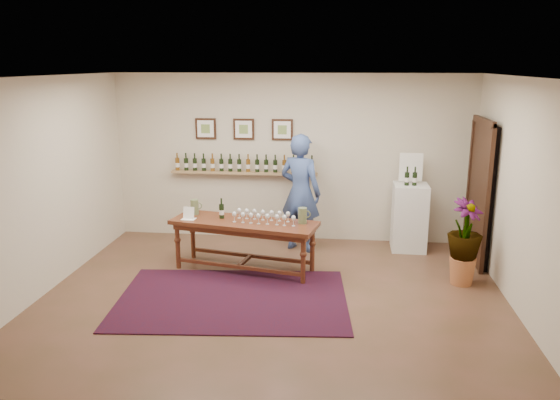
# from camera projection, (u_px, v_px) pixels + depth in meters

# --- Properties ---
(ground) EXTENTS (6.00, 6.00, 0.00)m
(ground) POSITION_uv_depth(u_px,v_px,m) (273.00, 297.00, 7.10)
(ground) COLOR #4D3922
(ground) RESTS_ON ground
(room_shell) EXTENTS (6.00, 6.00, 6.00)m
(room_shell) POSITION_uv_depth(u_px,v_px,m) (424.00, 186.00, 8.39)
(room_shell) COLOR beige
(room_shell) RESTS_ON ground
(rug) EXTENTS (3.07, 2.19, 0.02)m
(rug) POSITION_uv_depth(u_px,v_px,m) (233.00, 299.00, 7.02)
(rug) COLOR #460C14
(rug) RESTS_ON ground
(tasting_table) EXTENTS (2.21, 1.10, 0.75)m
(tasting_table) POSITION_uv_depth(u_px,v_px,m) (244.00, 228.00, 7.87)
(tasting_table) COLOR #4F2213
(tasting_table) RESTS_ON ground
(table_glasses) EXTENTS (1.17, 0.41, 0.16)m
(table_glasses) POSITION_uv_depth(u_px,v_px,m) (261.00, 216.00, 7.78)
(table_glasses) COLOR silver
(table_glasses) RESTS_ON tasting_table
(table_bottles) EXTENTS (0.28, 0.18, 0.29)m
(table_bottles) POSITION_uv_depth(u_px,v_px,m) (222.00, 208.00, 7.98)
(table_bottles) COLOR black
(table_bottles) RESTS_ON tasting_table
(pitcher_left) EXTENTS (0.15, 0.15, 0.22)m
(pitcher_left) POSITION_uv_depth(u_px,v_px,m) (195.00, 207.00, 8.17)
(pitcher_left) COLOR #5E6B42
(pitcher_left) RESTS_ON tasting_table
(pitcher_right) EXTENTS (0.15, 0.15, 0.23)m
(pitcher_right) POSITION_uv_depth(u_px,v_px,m) (302.00, 216.00, 7.70)
(pitcher_right) COLOR #5E6B42
(pitcher_right) RESTS_ON tasting_table
(menu_card) EXTENTS (0.21, 0.16, 0.18)m
(menu_card) POSITION_uv_depth(u_px,v_px,m) (189.00, 213.00, 7.93)
(menu_card) COLOR white
(menu_card) RESTS_ON tasting_table
(display_pedestal) EXTENTS (0.55, 0.55, 1.08)m
(display_pedestal) POSITION_uv_depth(u_px,v_px,m) (409.00, 217.00, 8.79)
(display_pedestal) COLOR white
(display_pedestal) RESTS_ON ground
(pedestal_bottles) EXTENTS (0.34, 0.09, 0.33)m
(pedestal_bottles) POSITION_uv_depth(u_px,v_px,m) (411.00, 175.00, 8.57)
(pedestal_bottles) COLOR black
(pedestal_bottles) RESTS_ON display_pedestal
(info_sign) EXTENTS (0.37, 0.02, 0.51)m
(info_sign) POSITION_uv_depth(u_px,v_px,m) (411.00, 167.00, 8.74)
(info_sign) COLOR white
(info_sign) RESTS_ON display_pedestal
(potted_plant) EXTENTS (0.77, 0.77, 1.03)m
(potted_plant) POSITION_uv_depth(u_px,v_px,m) (464.00, 242.00, 7.37)
(potted_plant) COLOR #AF653A
(potted_plant) RESTS_ON ground
(person) EXTENTS (0.81, 0.68, 1.89)m
(person) POSITION_uv_depth(u_px,v_px,m) (300.00, 193.00, 8.68)
(person) COLOR #394F87
(person) RESTS_ON ground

